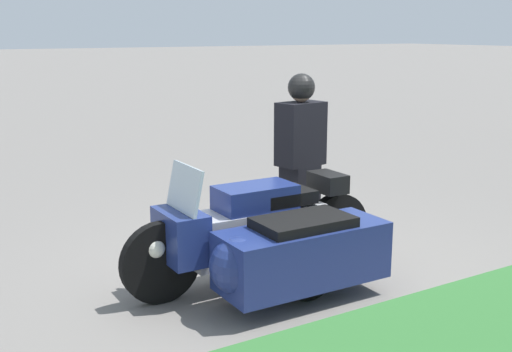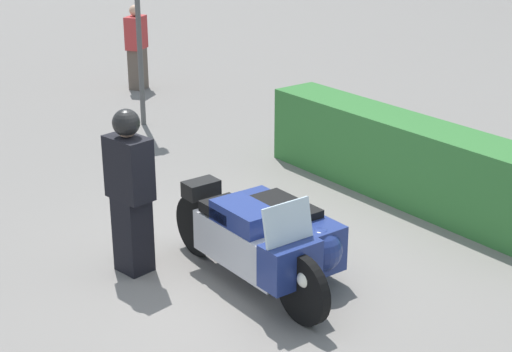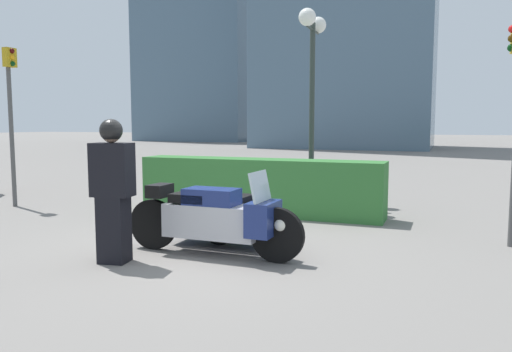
{
  "view_description": "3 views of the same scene",
  "coord_description": "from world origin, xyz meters",
  "views": [
    {
      "loc": [
        3.36,
        4.68,
        2.3
      ],
      "look_at": [
        0.12,
        -0.66,
        0.87
      ],
      "focal_mm": 45.0,
      "sensor_mm": 36.0,
      "label": 1
    },
    {
      "loc": [
        6.38,
        -4.6,
        4.07
      ],
      "look_at": [
        0.24,
        0.14,
        1.13
      ],
      "focal_mm": 55.0,
      "sensor_mm": 36.0,
      "label": 2
    },
    {
      "loc": [
        3.39,
        -6.15,
        1.79
      ],
      "look_at": [
        0.97,
        0.09,
        1.09
      ],
      "focal_mm": 35.0,
      "sensor_mm": 36.0,
      "label": 3
    }
  ],
  "objects": [
    {
      "name": "ground_plane",
      "position": [
        0.0,
        0.0,
        0.0
      ],
      "size": [
        160.0,
        160.0,
        0.0
      ],
      "primitive_type": "plane",
      "color": "slate"
    },
    {
      "name": "police_motorcycle",
      "position": [
        0.47,
        0.15,
        0.48
      ],
      "size": [
        2.6,
        1.2,
        1.18
      ],
      "rotation": [
        0.0,
        0.0,
        -0.01
      ],
      "color": "black",
      "rests_on": "ground"
    },
    {
      "name": "officer_rider",
      "position": [
        -0.6,
        -0.91,
        0.98
      ],
      "size": [
        0.54,
        0.38,
        1.85
      ],
      "rotation": [
        0.0,
        0.0,
        -1.42
      ],
      "color": "black",
      "rests_on": "ground"
    },
    {
      "name": "hedge_bush_curbside",
      "position": [
        -0.11,
        3.04,
        0.55
      ],
      "size": [
        4.93,
        0.74,
        1.1
      ],
      "primitive_type": "cube",
      "color": "#337033",
      "rests_on": "ground"
    },
    {
      "name": "twin_lamp_post",
      "position": [
        0.51,
        4.73,
        3.3
      ],
      "size": [
        0.37,
        1.3,
        4.2
      ],
      "color": "#2D3833",
      "rests_on": "ground"
    },
    {
      "name": "traffic_light_far",
      "position": [
        -5.34,
        1.95,
        2.22
      ],
      "size": [
        0.23,
        0.26,
        3.38
      ],
      "rotation": [
        0.0,
        0.0,
        -0.01
      ],
      "color": "#4C4C4C",
      "rests_on": "ground"
    },
    {
      "name": "office_building_side",
      "position": [
        -21.26,
        44.16,
        13.49
      ],
      "size": [
        11.91,
        13.59,
        26.99
      ],
      "primitive_type": "cube",
      "color": "slate",
      "rests_on": "ground"
    }
  ]
}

